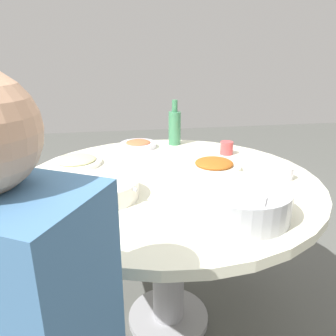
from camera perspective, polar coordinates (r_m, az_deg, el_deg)
name	(u,v)px	position (r m, az deg, el deg)	size (l,w,h in m)	color
ground	(168,319)	(1.74, 0.06, -24.60)	(8.00, 8.00, 0.00)	#4F514C
round_dining_table	(168,207)	(1.39, 0.07, -6.72)	(1.21, 1.21, 0.73)	#99999E
rice_bowl	(242,202)	(1.04, 12.57, -5.68)	(0.29, 0.29, 0.10)	#B2B5BA
soup_bowl	(102,189)	(1.17, -11.27, -3.64)	(0.25, 0.25, 0.06)	white
dish_stirfry	(214,165)	(1.44, 7.94, 0.46)	(0.23, 0.23, 0.05)	#ECE9CD
dish_noodles	(76,161)	(1.54, -15.63, 1.15)	(0.23, 0.23, 0.04)	white
dish_tofu_braise	(138,144)	(1.76, -5.14, 4.11)	(0.19, 0.19, 0.04)	silver
green_bottle	(175,127)	(1.80, 1.15, 7.13)	(0.07, 0.07, 0.24)	#3A7A52
tea_cup_near	(285,173)	(1.39, 19.47, -0.83)	(0.07, 0.07, 0.05)	white
tea_cup_far	(227,148)	(1.66, 10.08, 3.42)	(0.06, 0.06, 0.06)	#C84445
diner_left	(12,324)	(0.70, -25.25, -23.12)	(0.45, 0.44, 0.76)	#2D333D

